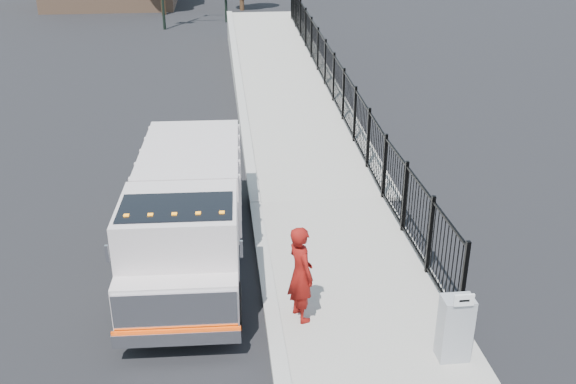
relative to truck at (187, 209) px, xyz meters
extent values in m
plane|color=black|center=(1.67, -1.12, -1.39)|extent=(120.00, 120.00, 0.00)
cube|color=#9E998E|center=(3.59, -3.12, -1.33)|extent=(3.55, 12.00, 0.12)
cube|color=#ADAAA3|center=(1.67, -3.12, -1.31)|extent=(0.30, 12.00, 0.16)
cube|color=#9E998E|center=(3.79, 14.88, -1.39)|extent=(3.95, 24.06, 3.19)
cube|color=black|center=(5.22, 10.88, -0.49)|extent=(0.10, 28.00, 1.80)
cube|color=black|center=(0.01, 0.36, -0.87)|extent=(1.20, 6.52, 0.21)
cube|color=silver|center=(-0.07, -1.83, 0.08)|extent=(2.32, 2.18, 1.91)
cube|color=silver|center=(-0.12, -3.02, -0.39)|extent=(2.26, 0.75, 0.95)
cube|color=silver|center=(-0.13, -3.37, -0.39)|extent=(2.19, 0.16, 0.81)
cube|color=silver|center=(-0.13, -3.45, -0.87)|extent=(2.29, 0.26, 0.27)
cube|color=#FF4402|center=(-0.13, -3.45, -0.73)|extent=(2.29, 0.14, 0.06)
cube|color=black|center=(-0.08, -2.07, 0.66)|extent=(2.14, 1.32, 0.81)
cube|color=silver|center=(0.06, 1.60, 0.08)|extent=(2.44, 4.09, 1.62)
cube|color=silver|center=(-1.30, -2.73, 0.51)|extent=(0.06, 0.06, 0.33)
cube|color=silver|center=(1.08, -2.83, 0.51)|extent=(0.06, 0.06, 0.33)
cube|color=orange|center=(-0.95, -2.37, 1.06)|extent=(0.10, 0.08, 0.06)
cube|color=orange|center=(-0.52, -2.38, 1.06)|extent=(0.10, 0.08, 0.06)
cube|color=orange|center=(-0.09, -2.40, 1.06)|extent=(0.10, 0.08, 0.06)
cube|color=orange|center=(0.34, -2.42, 1.06)|extent=(0.10, 0.08, 0.06)
cube|color=orange|center=(0.77, -2.43, 1.06)|extent=(0.10, 0.08, 0.06)
cylinder|color=black|center=(-1.10, -2.46, -0.92)|extent=(0.34, 0.96, 0.95)
cylinder|color=black|center=(0.91, -2.53, -0.92)|extent=(0.34, 0.96, 0.95)
cylinder|color=black|center=(-0.92, 2.21, -0.92)|extent=(0.34, 0.96, 0.95)
cylinder|color=black|center=(1.08, 2.14, -0.92)|extent=(0.34, 0.96, 0.95)
cylinder|color=black|center=(-0.88, 3.26, -0.92)|extent=(0.34, 0.96, 0.95)
cylinder|color=black|center=(1.12, 3.18, -0.92)|extent=(0.34, 0.96, 0.95)
imported|color=maroon|center=(2.21, -2.50, -0.28)|extent=(0.70, 0.85, 1.99)
cube|color=gray|center=(4.77, -4.03, -0.65)|extent=(0.55, 0.40, 1.25)
cube|color=white|center=(4.77, -4.25, 0.09)|extent=(0.35, 0.04, 0.22)
camera|label=1|loc=(0.81, -12.97, 6.19)|focal=40.00mm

